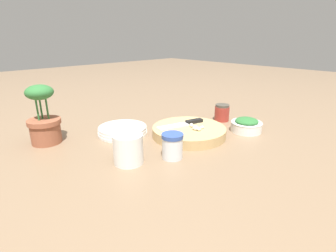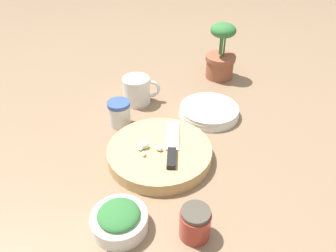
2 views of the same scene
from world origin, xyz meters
name	(u,v)px [view 1 (image 1 of 2)]	position (x,y,z in m)	size (l,w,h in m)	color
ground_plane	(165,137)	(0.00, 0.00, 0.00)	(5.00, 5.00, 0.00)	#7F664C
cutting_board	(189,132)	(0.07, -0.05, 0.02)	(0.27, 0.27, 0.03)	tan
chef_knife	(183,124)	(0.08, -0.02, 0.04)	(0.19, 0.07, 0.01)	black
garlic_cloves	(196,127)	(0.07, -0.09, 0.04)	(0.05, 0.07, 0.02)	white
herb_bowl	(246,125)	(0.27, -0.18, 0.03)	(0.12, 0.12, 0.06)	silver
spice_jar	(172,146)	(-0.10, -0.14, 0.04)	(0.07, 0.07, 0.08)	silver
coffee_mug	(128,149)	(-0.22, -0.07, 0.04)	(0.09, 0.12, 0.09)	silver
plate_stack	(123,130)	(-0.09, 0.13, 0.01)	(0.19, 0.19, 0.03)	silver
honey_jar	(222,113)	(0.32, -0.03, 0.04)	(0.06, 0.06, 0.07)	#9E3328
potted_herb	(44,119)	(-0.33, 0.25, 0.09)	(0.11, 0.11, 0.20)	#935138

